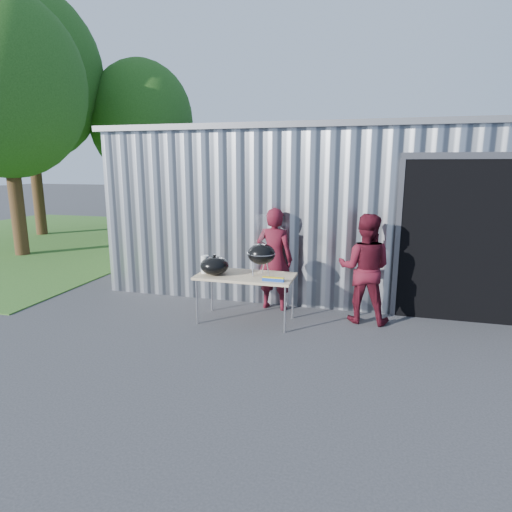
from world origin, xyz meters
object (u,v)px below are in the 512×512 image
(folding_table, at_px, (246,277))
(person_bystander, at_px, (365,269))
(kettle_grill, at_px, (261,249))
(person_cook, at_px, (274,259))

(folding_table, distance_m, person_bystander, 1.84)
(folding_table, bearing_deg, kettle_grill, 11.29)
(kettle_grill, xyz_separation_m, person_cook, (0.05, 0.67, -0.30))
(kettle_grill, distance_m, person_cook, 0.74)
(kettle_grill, relative_size, person_bystander, 0.55)
(folding_table, bearing_deg, person_cook, 67.82)
(kettle_grill, height_order, person_cook, person_cook)
(kettle_grill, height_order, person_bystander, person_bystander)
(person_bystander, bearing_deg, kettle_grill, 20.25)
(kettle_grill, bearing_deg, person_bystander, 16.11)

